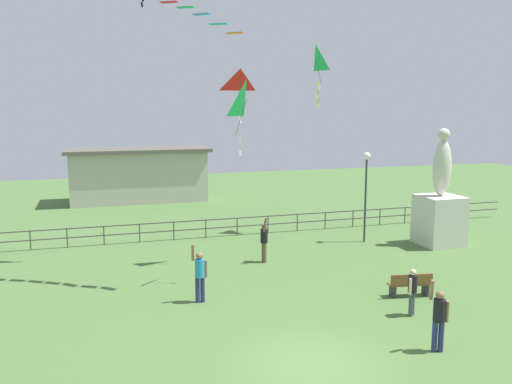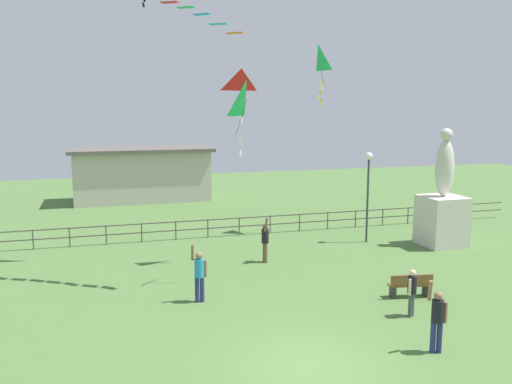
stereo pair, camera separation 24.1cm
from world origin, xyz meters
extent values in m
plane|color=#4C7038|center=(0.00, 0.00, 0.00)|extent=(80.00, 80.00, 0.00)
cube|color=beige|center=(10.56, 9.39, 1.19)|extent=(1.89, 1.89, 2.37)
ellipsoid|color=beige|center=(10.56, 9.39, 3.71)|extent=(0.90, 0.76, 2.67)
sphere|color=beige|center=(10.56, 9.39, 5.29)|extent=(0.56, 0.56, 0.56)
cylinder|color=#38383D|center=(7.42, 10.91, 2.04)|extent=(0.10, 0.10, 4.08)
sphere|color=white|center=(7.42, 10.91, 4.23)|extent=(0.36, 0.36, 0.36)
cube|color=brown|center=(5.20, 3.59, 0.45)|extent=(1.55, 0.64, 0.06)
cube|color=brown|center=(5.17, 3.41, 0.67)|extent=(1.49, 0.31, 0.36)
cube|color=#333338|center=(4.61, 3.69, 0.23)|extent=(0.08, 0.36, 0.45)
cube|color=#333338|center=(5.80, 3.49, 0.23)|extent=(0.08, 0.36, 0.45)
cylinder|color=navy|center=(3.44, -0.33, 0.43)|extent=(0.15, 0.15, 0.87)
cylinder|color=navy|center=(3.60, -0.39, 0.43)|extent=(0.15, 0.15, 0.87)
cylinder|color=black|center=(3.52, -0.36, 1.17)|extent=(0.32, 0.32, 0.61)
sphere|color=#8C6647|center=(3.52, -0.36, 1.59)|extent=(0.23, 0.23, 0.23)
cylinder|color=#8C6647|center=(3.34, -0.24, 1.72)|extent=(0.16, 0.23, 0.59)
cylinder|color=#8C6647|center=(3.72, -0.44, 1.14)|extent=(0.10, 0.10, 0.58)
cylinder|color=navy|center=(-1.98, 5.18, 0.44)|extent=(0.15, 0.15, 0.88)
cylinder|color=navy|center=(-1.81, 5.17, 0.44)|extent=(0.15, 0.15, 0.88)
cylinder|color=#268CBF|center=(-1.89, 5.18, 1.19)|extent=(0.32, 0.32, 0.62)
sphere|color=#8C6647|center=(-1.89, 5.18, 1.62)|extent=(0.24, 0.24, 0.24)
cylinder|color=#8C6647|center=(-2.10, 5.24, 1.74)|extent=(0.11, 0.22, 0.60)
cylinder|color=#8C6647|center=(-1.68, 5.16, 1.15)|extent=(0.10, 0.10, 0.59)
cylinder|color=brown|center=(1.64, 8.95, 0.42)|extent=(0.14, 0.14, 0.85)
cylinder|color=brown|center=(1.63, 9.11, 0.42)|extent=(0.14, 0.14, 0.85)
cylinder|color=black|center=(1.64, 9.03, 1.14)|extent=(0.31, 0.31, 0.60)
sphere|color=brown|center=(1.64, 9.03, 1.56)|extent=(0.23, 0.23, 0.23)
cylinder|color=brown|center=(1.60, 8.82, 1.68)|extent=(0.20, 0.11, 0.57)
cylinder|color=brown|center=(1.62, 9.23, 1.11)|extent=(0.09, 0.09, 0.57)
cylinder|color=#3F4C47|center=(4.23, 1.99, 0.39)|extent=(0.13, 0.13, 0.77)
cylinder|color=#3F4C47|center=(4.35, 2.08, 0.39)|extent=(0.13, 0.13, 0.77)
cylinder|color=black|center=(4.29, 2.04, 1.04)|extent=(0.28, 0.28, 0.55)
sphere|color=beige|center=(4.29, 2.04, 1.42)|extent=(0.21, 0.21, 0.21)
cylinder|color=beige|center=(4.13, 1.93, 1.01)|extent=(0.08, 0.08, 0.52)
cylinder|color=beige|center=(4.44, 2.15, 1.01)|extent=(0.08, 0.08, 0.52)
pyramid|color=red|center=(0.59, 8.89, 7.55)|extent=(1.12, 0.64, 0.86)
cylinder|color=#4C381E|center=(0.61, 9.18, 7.12)|extent=(0.04, 0.59, 0.86)
cube|color=white|center=(0.70, 9.22, 6.66)|extent=(0.09, 0.02, 0.20)
cube|color=white|center=(0.68, 9.22, 6.44)|extent=(0.11, 0.03, 0.21)
cube|color=white|center=(0.61, 9.18, 6.22)|extent=(0.09, 0.03, 0.20)
cube|color=white|center=(0.68, 9.21, 6.00)|extent=(0.09, 0.04, 0.20)
pyramid|color=#1EB759|center=(0.18, 6.59, 6.82)|extent=(0.95, 0.93, 1.30)
cylinder|color=#4C381E|center=(0.02, 6.77, 6.18)|extent=(0.34, 0.38, 1.30)
cube|color=white|center=(-0.02, 6.75, 5.56)|extent=(0.11, 0.04, 0.21)
cube|color=white|center=(-0.03, 6.75, 5.34)|extent=(0.09, 0.02, 0.20)
cube|color=white|center=(0.09, 6.81, 5.12)|extent=(0.09, 0.03, 0.20)
cube|color=white|center=(-0.02, 6.76, 4.90)|extent=(0.08, 0.04, 0.20)
pyramid|color=#1EB759|center=(5.76, 13.48, 8.99)|extent=(0.71, 0.96, 1.29)
cylinder|color=#4C381E|center=(5.98, 13.55, 8.34)|extent=(0.44, 0.16, 1.29)
cube|color=yellow|center=(5.95, 13.53, 7.73)|extent=(0.09, 0.03, 0.20)
cube|color=yellow|center=(6.07, 13.60, 7.51)|extent=(0.10, 0.04, 0.21)
cube|color=yellow|center=(5.96, 13.54, 7.29)|extent=(0.09, 0.05, 0.20)
cube|color=yellow|center=(5.89, 13.50, 7.07)|extent=(0.10, 0.03, 0.20)
cube|color=yellow|center=(6.00, 13.56, 6.85)|extent=(0.11, 0.05, 0.21)
cube|color=yellow|center=(5.94, 13.53, 6.63)|extent=(0.09, 0.02, 0.20)
cube|color=black|center=(-2.98, 10.80, 10.62)|extent=(0.11, 0.05, 0.21)
cube|color=red|center=(-2.32, 7.80, 10.21)|extent=(0.66, 0.55, 0.03)
cube|color=#1EB759|center=(-1.80, 7.46, 10.01)|extent=(0.66, 0.54, 0.03)
cube|color=#198CD1|center=(-1.30, 7.08, 9.74)|extent=(0.62, 0.60, 0.03)
cube|color=#19B2B2|center=(-0.80, 6.71, 9.38)|extent=(0.66, 0.52, 0.03)
cube|color=orange|center=(-0.30, 6.34, 9.05)|extent=(0.62, 0.60, 0.03)
cylinder|color=#4C4742|center=(-8.08, 14.00, 0.47)|extent=(0.06, 0.06, 0.95)
cylinder|color=#4C4742|center=(-6.48, 14.00, 0.47)|extent=(0.06, 0.06, 0.95)
cylinder|color=#4C4742|center=(-4.82, 14.00, 0.47)|extent=(0.06, 0.06, 0.95)
cylinder|color=#4C4742|center=(-3.14, 14.00, 0.47)|extent=(0.06, 0.06, 0.95)
cylinder|color=#4C4742|center=(-1.47, 14.00, 0.47)|extent=(0.06, 0.06, 0.95)
cylinder|color=#4C4742|center=(0.15, 14.00, 0.47)|extent=(0.06, 0.06, 0.95)
cylinder|color=#4C4742|center=(1.79, 14.00, 0.47)|extent=(0.06, 0.06, 0.95)
cylinder|color=#4C4742|center=(3.47, 14.00, 0.47)|extent=(0.06, 0.06, 0.95)
cylinder|color=#4C4742|center=(5.10, 14.00, 0.47)|extent=(0.06, 0.06, 0.95)
cylinder|color=#4C4742|center=(6.73, 14.00, 0.47)|extent=(0.06, 0.06, 0.95)
cylinder|color=#4C4742|center=(8.39, 14.00, 0.47)|extent=(0.06, 0.06, 0.95)
cylinder|color=#4C4742|center=(10.06, 14.00, 0.47)|extent=(0.06, 0.06, 0.95)
cylinder|color=#4C4742|center=(11.67, 14.00, 0.47)|extent=(0.06, 0.06, 0.95)
cylinder|color=#4C4742|center=(13.36, 14.00, 0.47)|extent=(0.06, 0.06, 0.95)
cylinder|color=#4C4742|center=(15.02, 14.00, 0.47)|extent=(0.06, 0.06, 0.95)
cube|color=#4C4742|center=(0.00, 14.00, 0.91)|extent=(36.00, 0.05, 0.05)
cube|color=#4C4742|center=(0.00, 14.00, 0.47)|extent=(36.00, 0.05, 0.05)
cube|color=#B7B2A3|center=(-2.14, 26.00, 1.74)|extent=(9.18, 3.50, 3.48)
cube|color=#59544C|center=(-2.14, 26.00, 3.60)|extent=(9.78, 4.10, 0.24)
camera|label=1|loc=(-5.16, -11.91, 6.54)|focal=37.45mm
camera|label=2|loc=(-4.93, -11.98, 6.54)|focal=37.45mm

